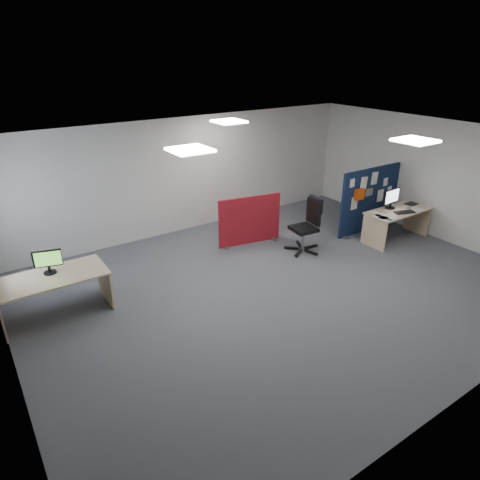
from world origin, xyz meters
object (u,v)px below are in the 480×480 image
main_desk (396,217)px  second_desk (52,285)px  monitor_second (48,261)px  office_chair (309,222)px  navy_divider (369,200)px  monitor_main (391,198)px  red_divider (250,221)px

main_desk → second_desk: same height
monitor_second → office_chair: 5.21m
main_desk → navy_divider: bearing=99.3°
navy_divider → monitor_second: navy_divider is taller
navy_divider → office_chair: navy_divider is taller
main_desk → monitor_second: (-7.24, 1.26, 0.40)m
monitor_main → monitor_second: bearing=166.9°
main_desk → red_divider: size_ratio=1.09×
navy_divider → red_divider: 2.98m
navy_divider → red_divider: navy_divider is taller
monitor_main → red_divider: monitor_main is taller
monitor_main → second_desk: size_ratio=0.31×
main_desk → red_divider: bearing=149.8°
navy_divider → office_chair: size_ratio=1.61×
main_desk → second_desk: 7.35m
monitor_main → office_chair: office_chair is taller
navy_divider → main_desk: (0.12, -0.72, -0.23)m
monitor_main → monitor_second: size_ratio=1.19×
navy_divider → main_desk: size_ratio=1.18×
monitor_main → main_desk: bearing=-72.1°
navy_divider → second_desk: (-7.14, 0.46, -0.23)m
second_desk → monitor_second: (0.02, 0.09, 0.40)m
monitor_second → office_chair: (5.17, -0.57, -0.28)m
main_desk → monitor_second: bearing=170.1°
monitor_main → second_desk: (-7.20, 1.02, -0.43)m
red_divider → second_desk: bearing=-162.6°
main_desk → monitor_second: size_ratio=3.63×
red_divider → office_chair: office_chair is taller
red_divider → second_desk: red_divider is taller
main_desk → monitor_second: monitor_second is taller
second_desk → monitor_second: monitor_second is taller
navy_divider → monitor_second: bearing=175.6°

